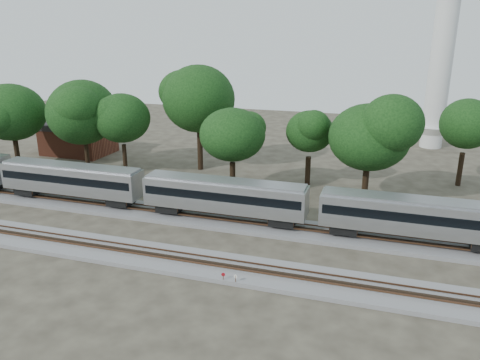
{
  "coord_description": "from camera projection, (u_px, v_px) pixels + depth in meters",
  "views": [
    {
      "loc": [
        16.73,
        -39.19,
        20.64
      ],
      "look_at": [
        2.93,
        5.0,
        5.51
      ],
      "focal_mm": 35.0,
      "sensor_mm": 36.0,
      "label": 1
    }
  ],
  "objects": [
    {
      "name": "switch_stand_red",
      "position": [
        223.0,
        277.0,
        39.36
      ],
      "size": [
        0.32,
        0.08,
        1.02
      ],
      "rotation": [
        0.0,
        0.0,
        0.14
      ],
      "color": "#512D19",
      "rests_on": "ground"
    },
    {
      "name": "track_far",
      "position": [
        218.0,
        220.0,
        52.09
      ],
      "size": [
        160.0,
        5.0,
        0.73
      ],
      "color": "slate",
      "rests_on": "ground"
    },
    {
      "name": "switch_stand_white",
      "position": [
        236.0,
        279.0,
        38.99
      ],
      "size": [
        0.33,
        0.13,
        1.07
      ],
      "rotation": [
        0.0,
        0.0,
        -0.31
      ],
      "color": "#512D19",
      "rests_on": "ground"
    },
    {
      "name": "tree_3",
      "position": [
        199.0,
        99.0,
        68.22
      ],
      "size": [
        10.89,
        10.89,
        15.36
      ],
      "color": "black",
      "rests_on": "ground"
    },
    {
      "name": "tree_1",
      "position": [
        83.0,
        112.0,
        67.47
      ],
      "size": [
        9.13,
        9.13,
        12.88
      ],
      "color": "black",
      "rests_on": "ground"
    },
    {
      "name": "ground",
      "position": [
        197.0,
        244.0,
        46.71
      ],
      "size": [
        160.0,
        160.0,
        0.0
      ],
      "primitive_type": "plane",
      "color": "#383328",
      "rests_on": "ground"
    },
    {
      "name": "track_near",
      "position": [
        181.0,
        261.0,
        43.02
      ],
      "size": [
        160.0,
        5.0,
        0.73
      ],
      "color": "slate",
      "rests_on": "ground"
    },
    {
      "name": "tree_0",
      "position": [
        11.0,
        112.0,
        69.27
      ],
      "size": [
        8.81,
        8.81,
        12.43
      ],
      "color": "black",
      "rests_on": "ground"
    },
    {
      "name": "switch_lever",
      "position": [
        250.0,
        280.0,
        39.89
      ],
      "size": [
        0.54,
        0.38,
        0.3
      ],
      "primitive_type": "cube",
      "rotation": [
        0.0,
        0.0,
        -0.16
      ],
      "color": "#512D19",
      "rests_on": "ground"
    },
    {
      "name": "train",
      "position": [
        226.0,
        195.0,
        50.85
      ],
      "size": [
        94.16,
        3.25,
        4.79
      ],
      "color": "#B7B9BF",
      "rests_on": "ground"
    },
    {
      "name": "tree_7",
      "position": [
        467.0,
        124.0,
        61.54
      ],
      "size": [
        8.71,
        8.71,
        12.28
      ],
      "color": "black",
      "rests_on": "ground"
    },
    {
      "name": "tree_4",
      "position": [
        232.0,
        135.0,
        58.5
      ],
      "size": [
        8.0,
        8.0,
        11.28
      ],
      "color": "black",
      "rests_on": "ground"
    },
    {
      "name": "tree_5",
      "position": [
        310.0,
        132.0,
        61.79
      ],
      "size": [
        7.69,
        7.69,
        10.84
      ],
      "color": "black",
      "rests_on": "ground"
    },
    {
      "name": "tree_2",
      "position": [
        122.0,
        118.0,
        66.52
      ],
      "size": [
        8.49,
        8.49,
        11.97
      ],
      "color": "black",
      "rests_on": "ground"
    },
    {
      "name": "tree_6",
      "position": [
        369.0,
        137.0,
        55.61
      ],
      "size": [
        8.35,
        8.35,
        11.78
      ],
      "color": "black",
      "rests_on": "ground"
    },
    {
      "name": "brick_building",
      "position": [
        78.0,
        138.0,
        79.85
      ],
      "size": [
        11.28,
        8.15,
        5.3
      ],
      "rotation": [
        0.0,
        0.0,
        -0.03
      ],
      "color": "brown",
      "rests_on": "ground"
    }
  ]
}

